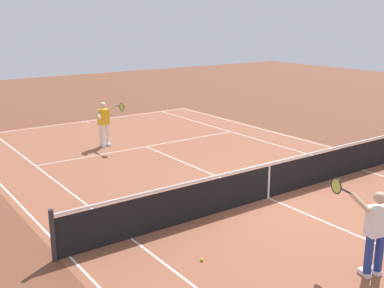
% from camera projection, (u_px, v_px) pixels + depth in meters
% --- Properties ---
extents(ground_plane, '(60.00, 60.00, 0.00)m').
position_uv_depth(ground_plane, '(268.00, 198.00, 12.59)').
color(ground_plane, brown).
extents(court_slab, '(24.20, 11.40, 0.00)m').
position_uv_depth(court_slab, '(268.00, 198.00, 12.59)').
color(court_slab, '#935138').
rests_on(court_slab, ground_plane).
extents(court_line_markings, '(23.85, 11.05, 0.01)m').
position_uv_depth(court_line_markings, '(268.00, 198.00, 12.59)').
color(court_line_markings, white).
rests_on(court_line_markings, ground_plane).
extents(tennis_net, '(0.10, 11.70, 1.08)m').
position_uv_depth(tennis_net, '(269.00, 180.00, 12.47)').
color(tennis_net, '#2D2D33').
rests_on(tennis_net, ground_plane).
extents(tennis_player_near, '(1.05, 0.78, 1.70)m').
position_uv_depth(tennis_player_near, '(104.00, 122.00, 17.47)').
color(tennis_player_near, white).
rests_on(tennis_player_near, ground_plane).
extents(tennis_player_far, '(1.16, 0.75, 1.70)m').
position_uv_depth(tennis_player_far, '(375.00, 229.00, 8.58)').
color(tennis_player_far, navy).
rests_on(tennis_player_far, ground_plane).
extents(tennis_ball, '(0.07, 0.07, 0.07)m').
position_uv_depth(tennis_ball, '(202.00, 260.00, 9.30)').
color(tennis_ball, '#CCE01E').
rests_on(tennis_ball, ground_plane).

